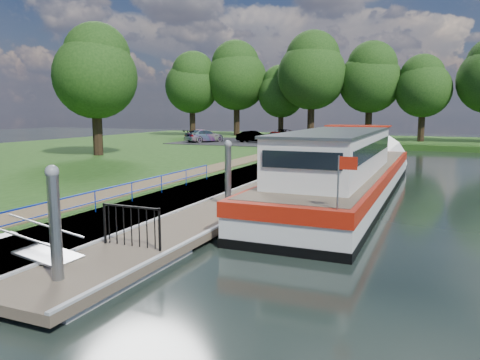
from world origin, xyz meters
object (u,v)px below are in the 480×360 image
at_px(car_b, 253,137).
at_px(car_c, 204,136).
at_px(pontoon, 267,192).
at_px(barge, 349,173).
at_px(car_d, 281,135).
at_px(car_a, 275,137).

xyz_separation_m(car_b, car_c, (-4.94, -1.42, 0.07)).
bearing_deg(car_c, pontoon, 148.55).
bearing_deg(barge, car_b, 121.70).
xyz_separation_m(car_c, car_d, (6.98, 4.55, -0.03)).
bearing_deg(car_b, car_d, -25.09).
bearing_deg(car_b, barge, -140.24).
bearing_deg(pontoon, car_d, 106.80).
bearing_deg(car_d, car_c, -138.74).
bearing_deg(car_a, barge, -79.20).
distance_m(pontoon, car_c, 27.32).
relative_size(pontoon, car_b, 8.51).
distance_m(car_b, car_c, 5.14).
bearing_deg(car_a, pontoon, -88.13).
relative_size(pontoon, car_d, 6.72).
height_order(barge, car_b, barge).
bearing_deg(pontoon, car_c, 123.83).
xyz_separation_m(car_b, car_d, (2.04, 3.13, 0.04)).
relative_size(barge, car_b, 6.00).
bearing_deg(barge, car_a, 117.10).
relative_size(car_b, car_c, 0.79).
height_order(barge, car_d, barge).
bearing_deg(car_a, car_b, 166.53).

